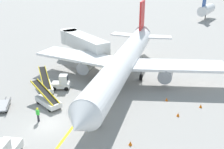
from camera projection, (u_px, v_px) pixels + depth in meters
name	position (u px, v px, depth m)	size (l,w,h in m)	color
ground_plane	(49.00, 125.00, 28.16)	(300.00, 300.00, 0.00)	gray
taxi_line_yellow	(87.00, 108.00, 31.42)	(0.30, 80.00, 0.01)	yellow
airliner	(125.00, 60.00, 37.14)	(27.68, 34.48, 10.10)	white
jet_bridge	(81.00, 42.00, 46.03)	(12.98, 7.04, 4.85)	silver
baggage_tug_near_wing	(62.00, 83.00, 36.00)	(2.72, 2.41, 2.10)	silver
belt_loader_forward_hold	(48.00, 100.00, 31.74)	(5.16, 2.27, 2.59)	silver
belt_loader_aft_hold	(46.00, 85.00, 35.67)	(4.81, 3.90, 2.59)	silver
baggage_cart_empty_trailing	(2.00, 105.00, 31.12)	(3.19, 3.27, 0.94)	#A5A5A8
ground_crew_marshaller	(38.00, 114.00, 28.42)	(0.36, 0.24, 1.70)	#26262D
safety_cone_nose_left	(178.00, 115.00, 29.67)	(0.36, 0.36, 0.44)	orange
safety_cone_nose_right	(167.00, 99.00, 33.09)	(0.36, 0.36, 0.44)	orange
safety_cone_wingtip_left	(109.00, 69.00, 42.96)	(0.36, 0.36, 0.44)	orange
safety_cone_wingtip_right	(201.00, 106.00, 31.51)	(0.36, 0.36, 0.44)	orange
safety_cone_tail_area	(130.00, 143.00, 24.85)	(0.36, 0.36, 0.44)	orange
distant_aircraft_far_left	(206.00, 9.00, 82.87)	(3.00, 10.10, 8.80)	silver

